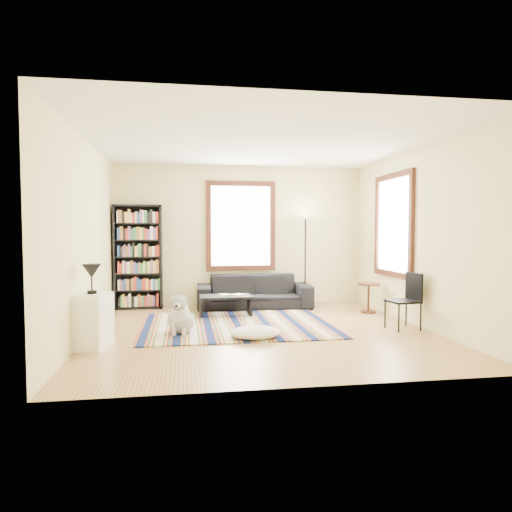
{
  "coord_description": "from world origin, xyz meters",
  "views": [
    {
      "loc": [
        -1.13,
        -6.67,
        1.5
      ],
      "look_at": [
        0.0,
        0.5,
        1.1
      ],
      "focal_mm": 32.0,
      "sensor_mm": 36.0,
      "label": 1
    }
  ],
  "objects": [
    {
      "name": "ceiling",
      "position": [
        0.0,
        0.0,
        2.85
      ],
      "size": [
        5.0,
        5.0,
        0.1
      ],
      "primitive_type": "cube",
      "color": "white",
      "rests_on": "floor"
    },
    {
      "name": "wall_back",
      "position": [
        0.0,
        2.55,
        1.4
      ],
      "size": [
        5.0,
        0.1,
        2.8
      ],
      "primitive_type": "cube",
      "color": "beige",
      "rests_on": "floor"
    },
    {
      "name": "side_table",
      "position": [
        2.2,
        1.2,
        0.27
      ],
      "size": [
        0.51,
        0.51,
        0.54
      ],
      "primitive_type": "cylinder",
      "rotation": [
        0.0,
        0.0,
        0.32
      ],
      "color": "#411F10",
      "rests_on": "floor"
    },
    {
      "name": "coffee_table",
      "position": [
        -0.42,
        1.3,
        0.18
      ],
      "size": [
        0.93,
        0.56,
        0.36
      ],
      "primitive_type": "cube",
      "rotation": [
        0.0,
        0.0,
        0.07
      ],
      "color": "black",
      "rests_on": "floor"
    },
    {
      "name": "book_b",
      "position": [
        -0.27,
        1.35,
        0.37
      ],
      "size": [
        0.29,
        0.31,
        0.02
      ],
      "primitive_type": "imported",
      "rotation": [
        0.0,
        0.0,
        -0.56
      ],
      "color": "beige",
      "rests_on": "coffee_table"
    },
    {
      "name": "dog",
      "position": [
        -1.18,
        0.0,
        0.3
      ],
      "size": [
        0.52,
        0.66,
        0.59
      ],
      "primitive_type": null,
      "rotation": [
        0.0,
        0.0,
        -0.17
      ],
      "color": "#AFAFAF",
      "rests_on": "floor"
    },
    {
      "name": "floor",
      "position": [
        0.0,
        0.0,
        -0.05
      ],
      "size": [
        5.0,
        5.0,
        0.1
      ],
      "primitive_type": "cube",
      "color": "tan",
      "rests_on": "ground"
    },
    {
      "name": "window_back",
      "position": [
        0.0,
        2.47,
        1.6
      ],
      "size": [
        1.2,
        0.06,
        1.6
      ],
      "primitive_type": "cube",
      "color": "white",
      "rests_on": "wall_back"
    },
    {
      "name": "sofa",
      "position": [
        0.21,
        2.05,
        0.32
      ],
      "size": [
        2.24,
        0.95,
        0.64
      ],
      "primitive_type": "imported",
      "rotation": [
        0.0,
        0.0,
        -0.04
      ],
      "color": "black",
      "rests_on": "floor"
    },
    {
      "name": "wall_left",
      "position": [
        -2.55,
        0.0,
        1.4
      ],
      "size": [
        0.1,
        5.0,
        2.8
      ],
      "primitive_type": "cube",
      "color": "beige",
      "rests_on": "floor"
    },
    {
      "name": "book_a",
      "position": [
        -0.52,
        1.3,
        0.37
      ],
      "size": [
        0.26,
        0.22,
        0.02
      ],
      "primitive_type": "imported",
      "rotation": [
        0.0,
        0.0,
        0.23
      ],
      "color": "beige",
      "rests_on": "coffee_table"
    },
    {
      "name": "wall_right",
      "position": [
        2.55,
        0.0,
        1.4
      ],
      "size": [
        0.1,
        5.0,
        2.8
      ],
      "primitive_type": "cube",
      "color": "beige",
      "rests_on": "floor"
    },
    {
      "name": "folding_chair",
      "position": [
        2.15,
        -0.22,
        0.43
      ],
      "size": [
        0.47,
        0.46,
        0.86
      ],
      "primitive_type": "cube",
      "rotation": [
        0.0,
        0.0,
        0.14
      ],
      "color": "black",
      "rests_on": "floor"
    },
    {
      "name": "floor_lamp",
      "position": [
        1.26,
        2.15,
        0.93
      ],
      "size": [
        0.37,
        0.37,
        1.86
      ],
      "primitive_type": null,
      "rotation": [
        0.0,
        0.0,
        0.26
      ],
      "color": "black",
      "rests_on": "floor"
    },
    {
      "name": "floor_cushion",
      "position": [
        -0.16,
        -0.48,
        0.09
      ],
      "size": [
        0.79,
        0.65,
        0.18
      ],
      "primitive_type": "ellipsoid",
      "rotation": [
        0.0,
        0.0,
        -0.17
      ],
      "color": "silver",
      "rests_on": "floor"
    },
    {
      "name": "wall_front",
      "position": [
        0.0,
        -2.55,
        1.4
      ],
      "size": [
        5.0,
        0.1,
        2.8
      ],
      "primitive_type": "cube",
      "color": "beige",
      "rests_on": "floor"
    },
    {
      "name": "bookshelf",
      "position": [
        -2.01,
        2.32,
        1.0
      ],
      "size": [
        0.9,
        0.3,
        2.0
      ],
      "primitive_type": "cube",
      "color": "black",
      "rests_on": "floor"
    },
    {
      "name": "window_right",
      "position": [
        2.47,
        0.8,
        1.6
      ],
      "size": [
        0.06,
        1.2,
        1.6
      ],
      "primitive_type": "cube",
      "color": "white",
      "rests_on": "wall_right"
    },
    {
      "name": "rug",
      "position": [
        -0.31,
        0.45,
        0.01
      ],
      "size": [
        2.97,
        2.38,
        0.02
      ],
      "primitive_type": "cube",
      "color": "#0D1943",
      "rests_on": "floor"
    },
    {
      "name": "table_lamp",
      "position": [
        -2.3,
        -0.64,
        0.89
      ],
      "size": [
        0.27,
        0.27,
        0.38
      ],
      "primitive_type": null,
      "rotation": [
        0.0,
        0.0,
        -0.12
      ],
      "color": "black",
      "rests_on": "white_cabinet"
    },
    {
      "name": "white_cabinet",
      "position": [
        -2.3,
        -0.64,
        0.35
      ],
      "size": [
        0.48,
        0.57,
        0.7
      ],
      "primitive_type": "cube",
      "rotation": [
        0.0,
        0.0,
        -0.23
      ],
      "color": "white",
      "rests_on": "floor"
    }
  ]
}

